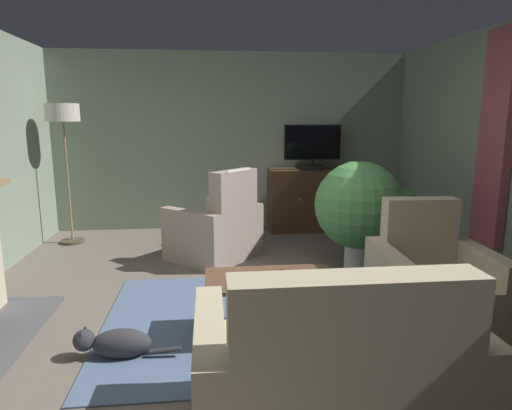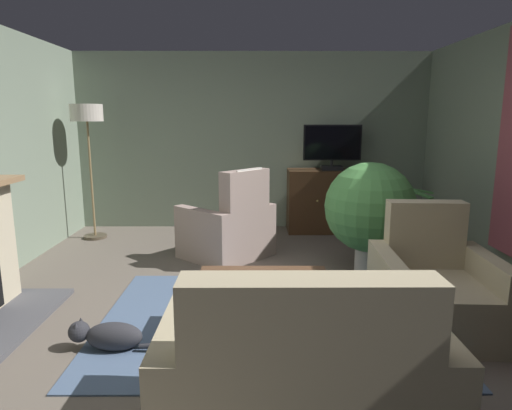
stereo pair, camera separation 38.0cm
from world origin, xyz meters
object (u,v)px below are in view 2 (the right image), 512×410
at_px(sofa_floral, 301,382).
at_px(cat, 109,336).
at_px(tv_remote, 272,275).
at_px(tv_cabinet, 330,202).
at_px(potted_plant_leafy_by_curtain, 370,209).
at_px(floor_lamp, 87,126).
at_px(television, 332,146).
at_px(potted_plant_small_fern_corner, 397,238).
at_px(coffee_table, 264,284).
at_px(armchair_beside_cabinet, 433,291).
at_px(armchair_near_window, 229,229).

relative_size(sofa_floral, cat, 1.88).
bearing_deg(cat, tv_remote, 11.17).
bearing_deg(tv_cabinet, cat, -122.31).
bearing_deg(sofa_floral, potted_plant_leafy_by_curtain, 68.78).
xyz_separation_m(tv_remote, potted_plant_leafy_by_curtain, (1.08, 1.35, 0.24)).
distance_m(potted_plant_leafy_by_curtain, floor_lamp, 3.83).
distance_m(television, tv_remote, 3.38).
xyz_separation_m(potted_plant_small_fern_corner, cat, (-2.81, -2.28, -0.10)).
height_order(tv_cabinet, television, television).
relative_size(potted_plant_leafy_by_curtain, cat, 1.61).
distance_m(cat, floor_lamp, 3.57).
relative_size(television, coffee_table, 0.82).
distance_m(armchair_beside_cabinet, armchair_near_window, 2.53).
bearing_deg(potted_plant_small_fern_corner, potted_plant_leafy_by_curtain, -128.02).
bearing_deg(armchair_near_window, sofa_floral, -80.20).
xyz_separation_m(armchair_near_window, cat, (-0.75, -2.18, -0.23)).
height_order(coffee_table, sofa_floral, sofa_floral).
height_order(sofa_floral, armchair_beside_cabinet, sofa_floral).
relative_size(tv_cabinet, potted_plant_leafy_by_curtain, 1.03).
bearing_deg(armchair_near_window, potted_plant_leafy_by_curtain, -21.81).
distance_m(tv_cabinet, potted_plant_small_fern_corner, 1.33).
height_order(sofa_floral, armchair_near_window, armchair_near_window).
relative_size(sofa_floral, floor_lamp, 0.77).
distance_m(tv_cabinet, armchair_beside_cabinet, 3.12).
relative_size(potted_plant_small_fern_corner, cat, 1.22).
relative_size(tv_remote, armchair_beside_cabinet, 0.17).
bearing_deg(coffee_table, television, 71.74).
height_order(armchair_near_window, potted_plant_small_fern_corner, armchair_near_window).
xyz_separation_m(tv_cabinet, potted_plant_leafy_by_curtain, (0.10, -1.84, 0.28)).
relative_size(coffee_table, sofa_floral, 0.71).
bearing_deg(sofa_floral, armchair_near_window, 99.80).
bearing_deg(armchair_near_window, tv_cabinet, 41.25).
bearing_deg(cat, coffee_table, 10.70).
xyz_separation_m(television, floor_lamp, (-3.33, -0.31, 0.29)).
distance_m(television, armchair_near_window, 2.06).
height_order(armchair_beside_cabinet, potted_plant_small_fern_corner, armchair_beside_cabinet).
height_order(armchair_beside_cabinet, armchair_near_window, armchair_near_window).
bearing_deg(tv_remote, floor_lamp, 74.35).
relative_size(television, tv_remote, 4.82).
distance_m(tv_remote, armchair_near_window, 2.00).
distance_m(potted_plant_small_fern_corner, floor_lamp, 4.27).
height_order(coffee_table, potted_plant_leafy_by_curtain, potted_plant_leafy_by_curtain).
bearing_deg(cat, tv_cabinet, 57.69).
bearing_deg(tv_remote, potted_plant_small_fern_corner, -3.97).
bearing_deg(floor_lamp, armchair_near_window, -24.38).
height_order(coffee_table, tv_remote, tv_remote).
bearing_deg(armchair_beside_cabinet, tv_remote, -176.06).
distance_m(sofa_floral, floor_lamp, 4.83).
xyz_separation_m(television, tv_remote, (-0.98, -3.13, -0.78)).
height_order(tv_remote, potted_plant_leafy_by_curtain, potted_plant_leafy_by_curtain).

